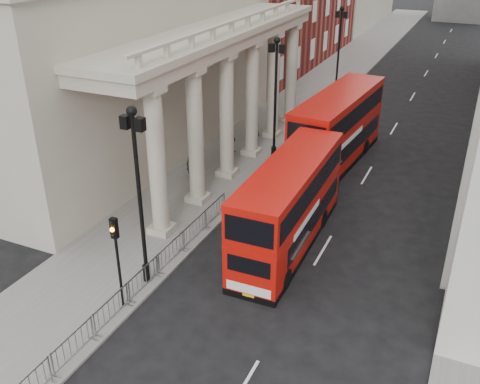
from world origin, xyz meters
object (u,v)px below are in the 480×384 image
Objects in this scene: lamp_post_mid at (276,91)px; pedestrian_b at (231,141)px; lamp_post_south at (139,187)px; pedestrian_a at (192,165)px; bus_near at (289,203)px; lamp_post_north at (339,47)px; bus_far at (338,127)px; traffic_light at (116,247)px; pedestrian_c at (256,126)px.

pedestrian_b is at bearing -176.93° from lamp_post_mid.
lamp_post_south reaches higher than pedestrian_a.
lamp_post_south is 11.82m from pedestrian_a.
pedestrian_b is at bearing 127.77° from bus_near.
lamp_post_north reaches higher than pedestrian_b.
lamp_post_mid is 11.50m from bus_near.
lamp_post_south is 0.72× the size of bus_far.
bus_far is 10.21m from pedestrian_a.
lamp_post_north is at bearing 90.17° from traffic_light.
lamp_post_mid is at bearing -90.00° from lamp_post_north.
lamp_post_mid is at bearing -175.40° from pedestrian_b.
bus_near is at bearing 50.90° from lamp_post_south.
bus_far is at bearing 20.46° from pedestrian_a.
bus_near is at bearing 130.07° from pedestrian_b.
bus_far is (4.11, 1.19, -2.34)m from lamp_post_mid.
lamp_post_mid is at bearing 36.48° from pedestrian_a.
pedestrian_a is at bearing -134.66° from bus_far.
bus_near is 6.75× the size of pedestrian_b.
bus_near is at bearing -79.73° from lamp_post_north.
lamp_post_north is 34.07m from traffic_light.
bus_far reaches higher than traffic_light.
lamp_post_south and lamp_post_mid have the same top height.
lamp_post_mid is 1.93× the size of traffic_light.
bus_far is at bearing 78.22° from traffic_light.
lamp_post_mid is 4.87m from bus_far.
traffic_light is at bearing -94.20° from pedestrian_a.
lamp_post_south is at bearing 103.03° from pedestrian_b.
lamp_post_mid is 18.11m from traffic_light.
lamp_post_north is 5.09× the size of pedestrian_c.
lamp_post_south is 32.00m from lamp_post_north.
lamp_post_mid is 1.00× the size of lamp_post_north.
bus_near is at bearing -64.99° from lamp_post_mid.
bus_far is 7.64m from pedestrian_b.
bus_far is 7.09× the size of pedestrian_c.
traffic_light is 2.77× the size of pedestrian_b.
bus_far is 7.43m from pedestrian_c.
lamp_post_north reaches higher than pedestrian_a.
lamp_post_south is 16.64m from pedestrian_b.
lamp_post_mid is 16.00m from lamp_post_north.
lamp_post_mid and lamp_post_north have the same top height.
lamp_post_north reaches higher than bus_near.
bus_near is 12.86m from pedestrian_b.
lamp_post_north is at bearing 110.08° from bus_far.
traffic_light is (0.10, -18.02, -1.80)m from lamp_post_mid.
lamp_post_south reaches higher than traffic_light.
lamp_post_north is 15.55m from bus_far.
traffic_light reaches higher than pedestrian_c.
bus_near is 5.64× the size of pedestrian_a.
pedestrian_a is at bearing -123.23° from lamp_post_mid.
pedestrian_c is (0.41, 3.53, 0.04)m from pedestrian_b.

